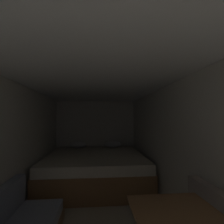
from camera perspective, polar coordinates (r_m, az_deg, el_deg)
The scene contains 6 objects.
ground_plane at distance 2.85m, azimuth -5.91°, elevation -32.63°, with size 7.02×7.02×0.00m, color #B2A893.
wall_back at distance 5.01m, azimuth -5.49°, elevation -7.56°, with size 2.34×0.05×1.96m, color silver.
wall_left at distance 2.76m, azimuth -30.90°, elevation -11.52°, with size 0.05×5.02×1.96m, color silver.
wall_right at distance 2.74m, azimuth 19.50°, elevation -11.80°, with size 0.05×5.02×1.96m, color silver.
ceiling_slab at distance 2.52m, azimuth -5.72°, elevation 10.25°, with size 2.34×5.02×0.05m, color white.
bed at distance 4.04m, azimuth -5.62°, elevation -18.24°, with size 2.12×2.09×0.82m.
Camera 1 is at (0.03, -0.53, 1.44)m, focal length 27.15 mm.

